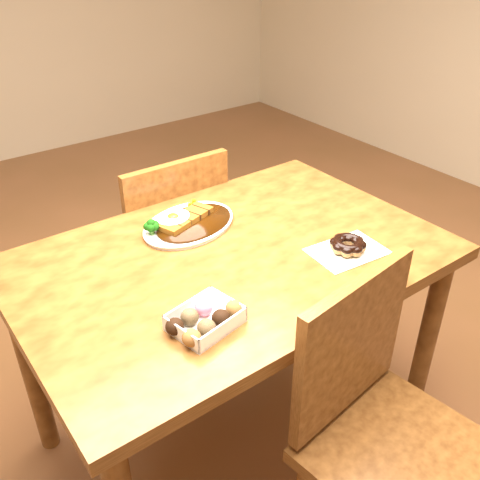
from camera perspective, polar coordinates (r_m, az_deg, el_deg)
ground at (r=2.02m, az=-0.69°, el=-19.59°), size 6.00×6.00×0.00m
table at (r=1.57m, az=-0.84°, el=-4.49°), size 1.20×0.80×0.75m
chair_far at (r=2.08m, az=-7.97°, el=-0.70°), size 0.42×0.42×0.87m
chair_near at (r=1.45m, az=15.08°, el=-18.89°), size 0.47×0.47×0.87m
katsu_curry_plate at (r=1.64m, az=-5.69°, el=1.89°), size 0.36×0.29×0.06m
donut_box at (r=1.25m, az=-3.80°, el=-8.43°), size 0.19×0.15×0.04m
pon_de_ring at (r=1.54m, az=11.43°, el=-0.56°), size 0.22×0.17×0.04m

